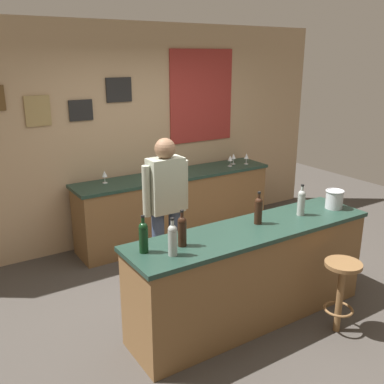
{
  "coord_description": "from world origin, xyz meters",
  "views": [
    {
      "loc": [
        -2.41,
        -3.15,
        2.39
      ],
      "look_at": [
        -0.11,
        0.45,
        1.05
      ],
      "focal_mm": 40.79,
      "sensor_mm": 36.0,
      "label": 1
    }
  ],
  "objects": [
    {
      "name": "ground_plane",
      "position": [
        0.0,
        0.0,
        0.0
      ],
      "size": [
        10.0,
        10.0,
        0.0
      ],
      "primitive_type": "plane",
      "color": "#423D38"
    },
    {
      "name": "back_wall",
      "position": [
        0.01,
        2.03,
        1.42
      ],
      "size": [
        6.0,
        0.09,
        2.8
      ],
      "color": "tan",
      "rests_on": "ground_plane"
    },
    {
      "name": "bar_counter",
      "position": [
        0.0,
        -0.4,
        0.46
      ],
      "size": [
        2.41,
        0.6,
        0.92
      ],
      "color": "brown",
      "rests_on": "ground_plane"
    },
    {
      "name": "side_counter",
      "position": [
        0.4,
        1.65,
        0.45
      ],
      "size": [
        2.75,
        0.56,
        0.9
      ],
      "color": "brown",
      "rests_on": "ground_plane"
    },
    {
      "name": "bartender",
      "position": [
        -0.36,
        0.55,
        0.94
      ],
      "size": [
        0.52,
        0.21,
        1.62
      ],
      "color": "#384766",
      "rests_on": "ground_plane"
    },
    {
      "name": "bar_stool",
      "position": [
        0.53,
        -0.98,
        0.46
      ],
      "size": [
        0.32,
        0.32,
        0.68
      ],
      "color": "brown",
      "rests_on": "ground_plane"
    },
    {
      "name": "wine_bottle_a",
      "position": [
        -1.05,
        -0.33,
        1.06
      ],
      "size": [
        0.07,
        0.07,
        0.31
      ],
      "color": "black",
      "rests_on": "bar_counter"
    },
    {
      "name": "wine_bottle_b",
      "position": [
        -0.89,
        -0.49,
        1.06
      ],
      "size": [
        0.07,
        0.07,
        0.31
      ],
      "color": "#999E99",
      "rests_on": "bar_counter"
    },
    {
      "name": "wine_bottle_c",
      "position": [
        -0.74,
        -0.38,
        1.06
      ],
      "size": [
        0.07,
        0.07,
        0.31
      ],
      "color": "black",
      "rests_on": "bar_counter"
    },
    {
      "name": "wine_bottle_d",
      "position": [
        0.1,
        -0.34,
        1.06
      ],
      "size": [
        0.07,
        0.07,
        0.31
      ],
      "color": "black",
      "rests_on": "bar_counter"
    },
    {
      "name": "wine_bottle_e",
      "position": [
        0.6,
        -0.39,
        1.06
      ],
      "size": [
        0.07,
        0.07,
        0.31
      ],
      "color": "#999E99",
      "rests_on": "bar_counter"
    },
    {
      "name": "ice_bucket",
      "position": [
        1.03,
        -0.43,
        1.02
      ],
      "size": [
        0.19,
        0.19,
        0.19
      ],
      "color": "#B7BABF",
      "rests_on": "bar_counter"
    },
    {
      "name": "wine_glass_a",
      "position": [
        -0.55,
        1.74,
        1.01
      ],
      "size": [
        0.07,
        0.07,
        0.16
      ],
      "color": "silver",
      "rests_on": "side_counter"
    },
    {
      "name": "wine_glass_b",
      "position": [
        1.26,
        1.59,
        1.01
      ],
      "size": [
        0.07,
        0.07,
        0.16
      ],
      "color": "silver",
      "rests_on": "side_counter"
    },
    {
      "name": "wine_glass_c",
      "position": [
        1.38,
        1.67,
        1.01
      ],
      "size": [
        0.07,
        0.07,
        0.16
      ],
      "color": "silver",
      "rests_on": "side_counter"
    },
    {
      "name": "wine_glass_d",
      "position": [
        1.54,
        1.58,
        1.01
      ],
      "size": [
        0.07,
        0.07,
        0.16
      ],
      "color": "silver",
      "rests_on": "side_counter"
    },
    {
      "name": "coffee_mug",
      "position": [
        0.44,
        1.59,
        0.95
      ],
      "size": [
        0.12,
        0.08,
        0.09
      ],
      "color": "#B2332D",
      "rests_on": "side_counter"
    }
  ]
}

